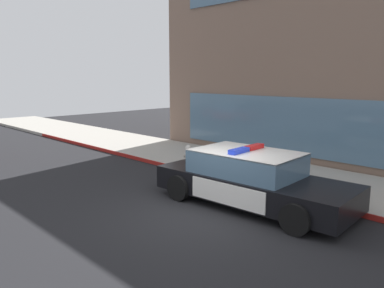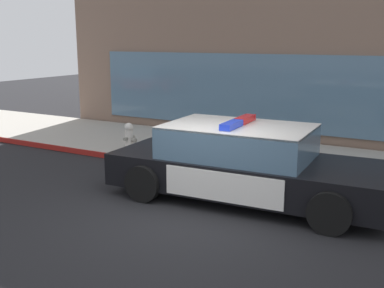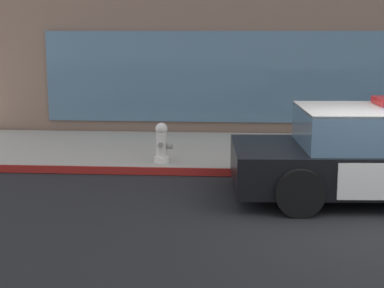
{
  "view_description": "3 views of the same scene",
  "coord_description": "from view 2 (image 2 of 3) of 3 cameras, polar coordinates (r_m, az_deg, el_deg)",
  "views": [
    {
      "loc": [
        5.85,
        -6.23,
        3.22
      ],
      "look_at": [
        -2.32,
        1.95,
        1.15
      ],
      "focal_mm": 35.1,
      "sensor_mm": 36.0,
      "label": 1
    },
    {
      "loc": [
        3.71,
        -6.45,
        2.92
      ],
      "look_at": [
        -1.08,
        1.99,
        0.74
      ],
      "focal_mm": 44.23,
      "sensor_mm": 36.0,
      "label": 2
    },
    {
      "loc": [
        -2.06,
        -7.36,
        2.51
      ],
      "look_at": [
        -2.72,
        2.04,
        0.64
      ],
      "focal_mm": 53.68,
      "sensor_mm": 36.0,
      "label": 3
    }
  ],
  "objects": [
    {
      "name": "ground",
      "position": [
        7.99,
        -0.31,
        -8.78
      ],
      "size": [
        48.0,
        48.0,
        0.0
      ],
      "primitive_type": "plane",
      "color": "black"
    },
    {
      "name": "sidewalk",
      "position": [
        11.61,
        10.01,
        -1.74
      ],
      "size": [
        48.0,
        3.56,
        0.15
      ],
      "primitive_type": "cube",
      "color": "#A39E93",
      "rests_on": "ground"
    },
    {
      "name": "curb_red_paint",
      "position": [
        10.0,
        6.52,
        -3.98
      ],
      "size": [
        28.8,
        0.04,
        0.14
      ],
      "primitive_type": "cube",
      "color": "maroon",
      "rests_on": "ground"
    },
    {
      "name": "police_cruiser",
      "position": [
        8.71,
        6.39,
        -2.35
      ],
      "size": [
        5.13,
        2.32,
        1.49
      ],
      "rotation": [
        0.0,
        0.0,
        0.05
      ],
      "color": "black",
      "rests_on": "ground"
    },
    {
      "name": "fire_hydrant",
      "position": [
        11.86,
        -7.57,
        0.76
      ],
      "size": [
        0.34,
        0.39,
        0.73
      ],
      "color": "silver",
      "rests_on": "sidewalk"
    }
  ]
}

